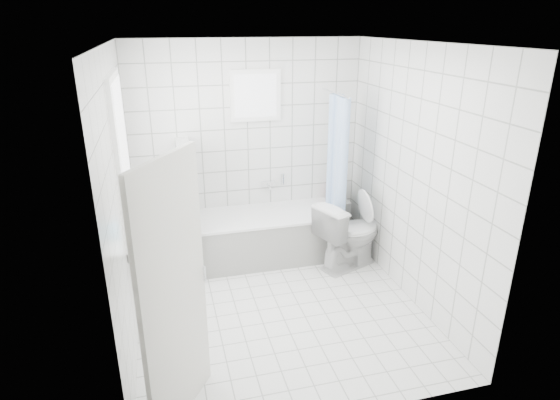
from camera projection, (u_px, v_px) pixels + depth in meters
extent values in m
plane|color=white|center=(279.00, 307.00, 4.84)|extent=(3.00, 3.00, 0.00)
plane|color=white|center=(278.00, 43.00, 3.91)|extent=(3.00, 3.00, 0.00)
cube|color=white|center=(248.00, 149.00, 5.73)|extent=(2.80, 0.02, 2.60)
cube|color=white|center=(337.00, 264.00, 3.02)|extent=(2.80, 0.02, 2.60)
cube|color=white|center=(122.00, 203.00, 4.04)|extent=(0.02, 3.00, 2.60)
cube|color=white|center=(413.00, 177.00, 4.70)|extent=(0.02, 3.00, 2.60)
cube|color=white|center=(125.00, 160.00, 4.22)|extent=(0.01, 0.90, 1.40)
cube|color=white|center=(256.00, 96.00, 5.48)|extent=(0.50, 0.01, 0.50)
cube|color=white|center=(139.00, 233.00, 4.49)|extent=(0.18, 1.02, 0.08)
cube|color=silver|center=(174.00, 297.00, 3.20)|extent=(0.47, 0.69, 2.00)
cube|color=white|center=(267.00, 237.00, 5.79)|extent=(1.72, 0.75, 0.55)
cube|color=white|center=(267.00, 215.00, 5.68)|extent=(1.74, 0.77, 0.03)
cube|color=white|center=(188.00, 210.00, 5.35)|extent=(0.15, 0.85, 1.50)
cube|color=white|center=(333.00, 221.00, 6.25)|extent=(0.40, 0.24, 0.55)
imported|color=silver|center=(349.00, 234.00, 5.52)|extent=(0.93, 0.73, 0.84)
cylinder|color=silver|center=(335.00, 93.00, 5.34)|extent=(0.02, 0.80, 0.02)
cube|color=silver|center=(268.00, 183.00, 5.91)|extent=(0.18, 0.06, 0.06)
imported|color=silver|center=(138.00, 209.00, 4.58)|extent=(0.15, 0.15, 0.30)
imported|color=#38B9FF|center=(138.00, 226.00, 4.30)|extent=(0.13, 0.13, 0.21)
imported|color=#AD56AC|center=(139.00, 210.00, 4.69)|extent=(0.11, 0.11, 0.18)
imported|color=white|center=(139.00, 222.00, 4.41)|extent=(0.21, 0.21, 0.19)
cylinder|color=#EAF71A|center=(341.00, 196.00, 6.04)|extent=(0.06, 0.06, 0.23)
cylinder|color=red|center=(331.00, 194.00, 6.10)|extent=(0.06, 0.06, 0.22)
cylinder|color=blue|center=(337.00, 191.00, 6.14)|extent=(0.06, 0.06, 0.28)
cylinder|color=green|center=(334.00, 195.00, 6.04)|extent=(0.06, 0.06, 0.24)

